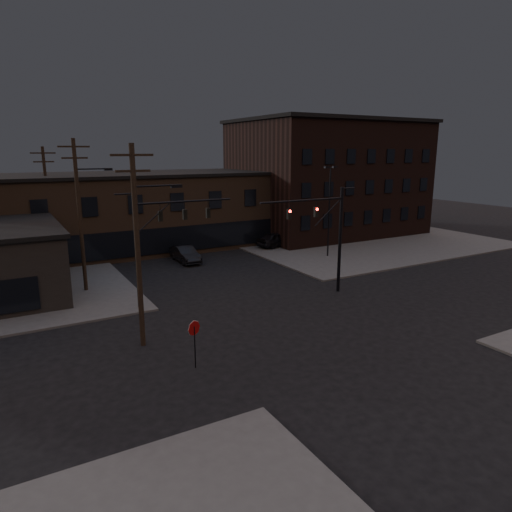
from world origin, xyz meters
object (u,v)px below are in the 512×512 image
Objects in this scene: traffic_signal_far at (155,236)px; parked_car_lot_a at (277,239)px; car_crossing at (185,254)px; traffic_signal_near at (328,229)px; stop_sign at (194,333)px; parked_car_lot_b at (308,231)px.

parked_car_lot_a is at bearing 35.33° from traffic_signal_far.
car_crossing is (-11.33, -1.25, -0.20)m from parked_car_lot_a.
traffic_signal_near is 15.17m from stop_sign.
traffic_signal_near is 1.65× the size of parked_car_lot_a.
stop_sign is at bearing 134.37° from parked_car_lot_b.
car_crossing is (7.68, 21.30, -1.07)m from stop_sign.
parked_car_lot_b is (6.35, 2.95, -0.12)m from parked_car_lot_a.
traffic_signal_far reaches higher than parked_car_lot_a.
traffic_signal_near is 22.85m from parked_car_lot_b.
stop_sign is (-13.36, -6.49, -3.09)m from traffic_signal_near.
traffic_signal_near is 1.70× the size of car_crossing.
parked_car_lot_b is 1.03× the size of car_crossing.
parked_car_lot_a is at bearing 70.62° from traffic_signal_near.
stop_sign is 0.53× the size of car_crossing.
traffic_signal_far is 13.67m from car_crossing.
parked_car_lot_b is 18.18m from car_crossing.
traffic_signal_far is 1.65× the size of parked_car_lot_a.
parked_car_lot_a is (19.01, 22.55, -0.87)m from stop_sign.
traffic_signal_far is at bearing 163.83° from traffic_signal_near.
car_crossing is at bearing 86.57° from parked_car_lot_a.
traffic_signal_near is at bearing 146.95° from parked_car_lot_b.
traffic_signal_far is 1.70× the size of car_crossing.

